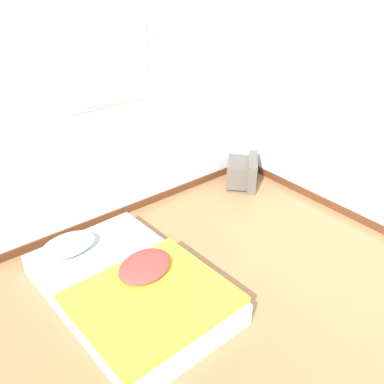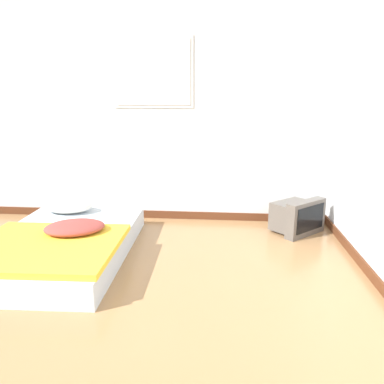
{
  "view_description": "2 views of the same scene",
  "coord_description": "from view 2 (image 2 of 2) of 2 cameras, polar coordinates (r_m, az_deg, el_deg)",
  "views": [
    {
      "loc": [
        -1.55,
        -0.77,
        2.7
      ],
      "look_at": [
        0.89,
        2.25,
        0.46
      ],
      "focal_mm": 40.0,
      "sensor_mm": 36.0,
      "label": 1
    },
    {
      "loc": [
        1.27,
        -1.3,
        1.39
      ],
      "look_at": [
        0.96,
        2.05,
        0.56
      ],
      "focal_mm": 35.0,
      "sensor_mm": 36.0,
      "label": 2
    }
  ],
  "objects": [
    {
      "name": "crt_tv",
      "position": [
        4.17,
        15.69,
        -3.59
      ],
      "size": [
        0.61,
        0.61,
        0.37
      ],
      "color": "#56514C",
      "rests_on": "ground_plane"
    },
    {
      "name": "mattress_bed",
      "position": [
        3.62,
        -19.29,
        -7.29
      ],
      "size": [
        1.24,
        1.87,
        0.35
      ],
      "color": "silver",
      "rests_on": "ground_plane"
    },
    {
      "name": "wall_back",
      "position": [
        4.49,
        -11.33,
        12.3
      ],
      "size": [
        7.29,
        0.08,
        2.6
      ],
      "color": "silver",
      "rests_on": "ground_plane"
    }
  ]
}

